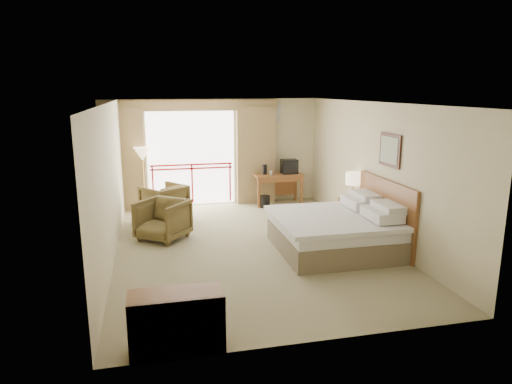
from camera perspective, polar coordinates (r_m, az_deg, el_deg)
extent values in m
plane|color=gray|center=(8.83, -0.63, -6.71)|extent=(7.00, 7.00, 0.00)
plane|color=white|center=(8.32, -0.67, 11.09)|extent=(7.00, 7.00, 0.00)
plane|color=beige|center=(11.87, -4.25, 5.03)|extent=(5.00, 0.00, 5.00)
plane|color=beige|center=(5.21, 7.58, -5.20)|extent=(5.00, 0.00, 5.00)
plane|color=beige|center=(8.32, -17.73, 1.11)|extent=(0.00, 7.00, 7.00)
plane|color=beige|center=(9.32, 14.57, 2.51)|extent=(0.00, 7.00, 7.00)
plane|color=white|center=(11.78, -8.08, 4.14)|extent=(2.40, 0.00, 2.40)
cube|color=#AD0E10|center=(11.80, -8.03, 2.93)|extent=(2.09, 0.03, 0.04)
cube|color=#AD0E10|center=(11.78, -8.05, 3.41)|extent=(2.09, 0.03, 0.04)
cube|color=#AD0E10|center=(11.84, -12.75, 0.80)|extent=(0.04, 0.03, 1.00)
cube|color=#AD0E10|center=(11.88, -7.97, 1.03)|extent=(0.04, 0.03, 1.00)
cube|color=#AD0E10|center=(12.00, -3.26, 1.25)|extent=(0.04, 0.03, 1.00)
cube|color=olive|center=(11.63, -16.17, 3.90)|extent=(1.00, 0.26, 2.50)
cube|color=olive|center=(11.90, -0.07, 4.60)|extent=(1.00, 0.26, 2.50)
cube|color=olive|center=(11.56, -8.25, 10.70)|extent=(4.40, 0.22, 0.28)
cube|color=silver|center=(12.01, 1.93, 9.94)|extent=(0.50, 0.04, 0.50)
cube|color=brown|center=(8.64, 9.73, -5.95)|extent=(2.05, 2.00, 0.40)
cube|color=silver|center=(8.55, 9.80, -4.04)|extent=(2.01, 1.96, 0.22)
cube|color=silver|center=(8.49, 9.52, -3.23)|extent=(2.09, 2.06, 0.08)
cube|color=silver|center=(8.37, 15.49, -2.68)|extent=(0.50, 0.75, 0.18)
cube|color=silver|center=(9.15, 12.84, -1.24)|extent=(0.50, 0.75, 0.18)
cube|color=silver|center=(8.41, 16.32, -1.83)|extent=(0.40, 0.70, 0.14)
cube|color=silver|center=(9.18, 13.61, -0.46)|extent=(0.40, 0.70, 0.14)
cube|color=brown|center=(8.93, 15.84, -2.60)|extent=(0.06, 2.10, 1.30)
cube|color=black|center=(8.71, 16.41, 5.04)|extent=(0.03, 0.72, 0.60)
cube|color=silver|center=(8.70, 16.29, 5.04)|extent=(0.01, 0.60, 0.48)
cube|color=brown|center=(9.94, 11.96, -2.76)|extent=(0.47, 0.56, 0.66)
cylinder|color=tan|center=(9.90, 11.94, -0.65)|extent=(0.13, 0.13, 0.04)
cylinder|color=tan|center=(9.86, 11.99, 0.29)|extent=(0.03, 0.03, 0.33)
cylinder|color=#FFE5B2|center=(9.81, 12.05, 1.66)|extent=(0.32, 0.32, 0.26)
cube|color=black|center=(9.70, 12.16, -0.94)|extent=(0.19, 0.17, 0.07)
cube|color=brown|center=(11.77, 2.75, 2.17)|extent=(1.23, 0.59, 0.05)
cube|color=brown|center=(11.47, 0.37, -0.13)|extent=(0.06, 0.06, 0.76)
cube|color=brown|center=(11.78, 5.71, 0.14)|extent=(0.06, 0.06, 0.76)
cube|color=brown|center=(11.96, -0.19, 0.40)|extent=(0.06, 0.06, 0.76)
cube|color=brown|center=(12.25, 4.95, 0.65)|extent=(0.06, 0.06, 0.76)
cube|color=brown|center=(12.08, 2.41, 0.91)|extent=(1.13, 0.03, 0.56)
cube|color=brown|center=(11.54, 3.11, 1.53)|extent=(1.13, 0.03, 0.12)
cube|color=black|center=(11.82, 4.17, 3.20)|extent=(0.40, 0.31, 0.37)
cube|color=black|center=(11.67, 4.39, 3.07)|extent=(0.37, 0.02, 0.29)
cylinder|color=black|center=(11.66, 1.10, 2.82)|extent=(0.12, 0.12, 0.25)
cylinder|color=white|center=(11.66, 1.88, 2.42)|extent=(0.09, 0.09, 0.10)
cylinder|color=black|center=(11.55, 1.14, -1.20)|extent=(0.27, 0.27, 0.31)
imported|color=#4D3E1F|center=(10.85, -11.32, -3.21)|extent=(1.21, 1.21, 0.80)
imported|color=#4D3E1F|center=(9.38, -11.48, -5.78)|extent=(1.22, 1.22, 0.80)
cylinder|color=black|center=(10.03, -13.29, -1.36)|extent=(0.52, 0.52, 0.04)
cylinder|color=black|center=(10.10, -13.21, -2.85)|extent=(0.06, 0.06, 0.52)
cylinder|color=black|center=(10.17, -13.14, -4.26)|extent=(0.38, 0.38, 0.03)
imported|color=white|center=(10.03, -13.30, -1.24)|extent=(0.26, 0.30, 0.02)
cylinder|color=tan|center=(11.62, -13.67, -2.19)|extent=(0.25, 0.25, 0.03)
cylinder|color=tan|center=(11.47, -13.85, 1.04)|extent=(0.03, 0.03, 1.37)
cone|color=#FFE5B2|center=(11.35, -14.04, 4.64)|extent=(0.40, 0.40, 0.32)
cube|color=brown|center=(5.47, -9.88, -15.71)|extent=(1.07, 0.44, 0.71)
cube|color=black|center=(5.27, -9.73, -16.85)|extent=(0.98, 0.02, 0.62)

